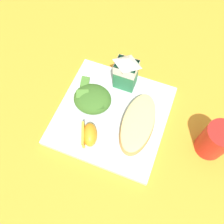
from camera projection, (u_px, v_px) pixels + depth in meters
ground at (112, 116)px, 0.65m from camera, size 3.00×3.00×0.00m
white_plate at (112, 115)px, 0.65m from camera, size 0.28×0.28×0.02m
cheesy_pizza_bread at (138, 124)px, 0.61m from camera, size 0.09×0.17×0.04m
green_salad_pile at (92, 99)px, 0.64m from camera, size 0.10×0.10×0.04m
milk_carton at (126, 71)px, 0.63m from camera, size 0.06×0.04×0.11m
orange_wedge_front at (89, 135)px, 0.59m from camera, size 0.06×0.07×0.04m
drinking_red_cup at (215, 140)px, 0.57m from camera, size 0.07×0.07×0.10m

